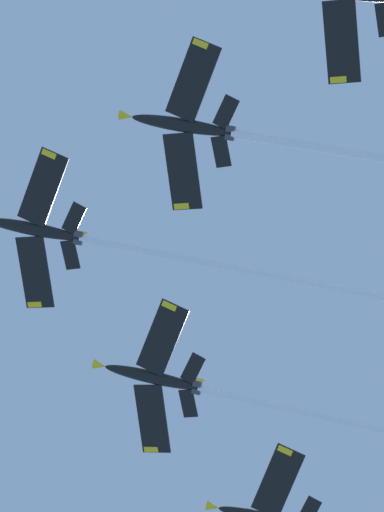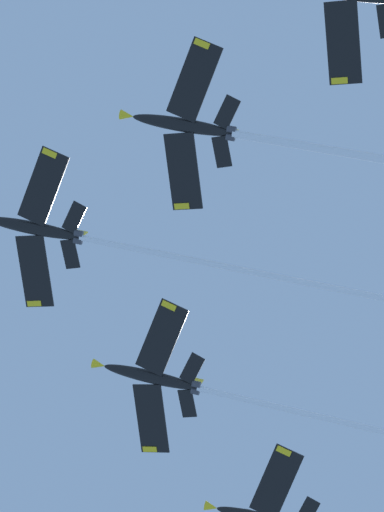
% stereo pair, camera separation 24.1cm
% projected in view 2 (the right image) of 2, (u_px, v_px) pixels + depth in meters
% --- Properties ---
extents(jet_lead, '(33.85, 42.23, 13.92)m').
position_uv_depth(jet_lead, '(96.00, 241.00, 136.87)').
color(jet_lead, black).
extents(jet_left_wing, '(35.98, 44.31, 16.47)m').
position_uv_depth(jet_left_wing, '(287.00, 143.00, 128.86)').
color(jet_left_wing, black).
extents(jet_right_wing, '(34.94, 43.58, 16.21)m').
position_uv_depth(jet_right_wing, '(217.00, 393.00, 138.00)').
color(jet_right_wing, black).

